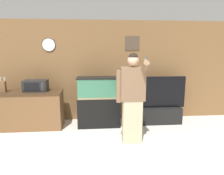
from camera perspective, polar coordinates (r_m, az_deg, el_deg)
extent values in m
cube|color=brown|center=(5.29, -6.41, 4.62)|extent=(10.00, 0.06, 2.60)
cube|color=#4C3D2D|center=(5.31, 5.81, 12.49)|extent=(0.37, 0.02, 0.36)
cylinder|color=white|center=(5.35, -17.63, 11.54)|extent=(0.31, 0.03, 0.31)
cylinder|color=black|center=(5.35, -17.63, 11.54)|extent=(0.34, 0.01, 0.34)
cube|color=brown|center=(5.19, -23.03, -6.10)|extent=(1.63, 0.55, 0.86)
cube|color=#3D2A19|center=(5.08, -23.40, -1.23)|extent=(1.67, 0.59, 0.03)
cube|color=black|center=(5.02, -20.95, 0.53)|extent=(0.54, 0.33, 0.26)
cube|color=black|center=(4.88, -21.97, 0.18)|extent=(0.33, 0.01, 0.18)
cube|color=#2D2D33|center=(4.81, -19.27, 0.22)|extent=(0.05, 0.01, 0.21)
cube|color=brown|center=(5.23, -28.78, 0.21)|extent=(0.14, 0.11, 0.25)
cylinder|color=#B7B7BC|center=(5.23, -29.40, 2.01)|extent=(0.02, 0.02, 0.08)
cylinder|color=#B7B7BC|center=(5.19, -28.45, 2.13)|extent=(0.02, 0.02, 0.10)
cylinder|color=#B7B7BC|center=(5.26, -29.22, 2.16)|extent=(0.02, 0.02, 0.10)
cylinder|color=#B7B7BC|center=(5.23, -28.25, 2.05)|extent=(0.02, 0.02, 0.07)
cube|color=black|center=(4.95, -3.78, -6.89)|extent=(1.02, 0.45, 0.72)
cube|color=#937F5B|center=(4.85, -3.83, -2.62)|extent=(0.99, 0.43, 0.04)
cube|color=#387556|center=(4.81, -3.87, 0.04)|extent=(0.98, 0.43, 0.48)
cube|color=black|center=(4.77, -3.90, 2.80)|extent=(1.02, 0.45, 0.03)
cube|color=black|center=(5.32, 13.22, -7.63)|extent=(1.10, 0.40, 0.41)
cube|color=black|center=(5.17, 13.50, -1.38)|extent=(1.29, 0.05, 0.78)
cube|color=black|center=(5.20, 13.40, -1.31)|extent=(1.32, 0.01, 0.81)
cube|color=#BCAD89|center=(4.08, 5.72, -9.64)|extent=(0.38, 0.21, 0.88)
cube|color=brown|center=(3.89, 5.93, 1.01)|extent=(0.47, 0.23, 0.66)
sphere|color=tan|center=(3.84, 6.06, 7.63)|extent=(0.22, 0.22, 0.22)
sphere|color=black|center=(3.83, 6.08, 8.53)|extent=(0.18, 0.18, 0.18)
cylinder|color=brown|center=(3.85, 2.11, 0.30)|extent=(0.12, 0.12, 0.62)
cylinder|color=brown|center=(3.75, 9.29, 5.66)|extent=(0.11, 0.34, 0.29)
cylinder|color=white|center=(3.72, 9.42, 7.26)|extent=(0.02, 0.06, 0.11)
cylinder|color=#2856B2|center=(3.70, 9.52, 8.17)|extent=(0.02, 0.03, 0.05)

